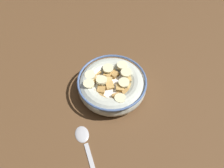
% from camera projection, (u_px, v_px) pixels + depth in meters
% --- Properties ---
extents(ground_plane, '(1.28, 1.28, 0.02)m').
position_uv_depth(ground_plane, '(112.00, 92.00, 0.62)').
color(ground_plane, brown).
extents(cereal_bowl, '(0.18, 0.18, 0.05)m').
position_uv_depth(cereal_bowl, '(112.00, 85.00, 0.59)').
color(cereal_bowl, beige).
rests_on(cereal_bowl, ground_plane).
extents(spoon, '(0.13, 0.12, 0.01)m').
position_uv_depth(spoon, '(86.00, 142.00, 0.53)').
color(spoon, '#B7B7BC').
rests_on(spoon, ground_plane).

